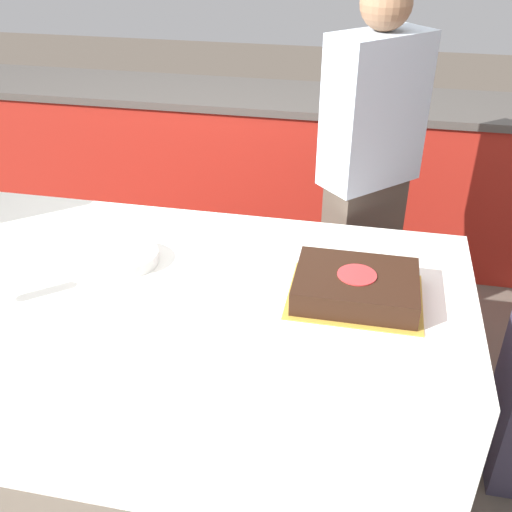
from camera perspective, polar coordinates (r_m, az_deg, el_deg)
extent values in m
plane|color=brown|center=(2.61, -7.59, -14.79)|extent=(14.00, 14.00, 0.00)
cube|color=#A82319|center=(3.60, -0.38, 7.97)|extent=(4.40, 0.55, 0.88)
cube|color=#4C4742|center=(3.44, -0.41, 15.01)|extent=(4.40, 0.58, 0.04)
cube|color=white|center=(2.37, -8.20, -8.71)|extent=(2.17, 0.94, 0.72)
cube|color=gold|center=(2.01, 9.39, -3.83)|extent=(0.44, 0.34, 0.00)
cube|color=black|center=(1.99, 9.49, -2.81)|extent=(0.40, 0.30, 0.08)
cylinder|color=red|center=(1.97, 9.60, -1.77)|extent=(0.13, 0.13, 0.00)
cylinder|color=white|center=(2.20, -12.14, -0.11)|extent=(0.22, 0.22, 0.04)
cylinder|color=white|center=(2.26, 9.45, 0.47)|extent=(0.19, 0.19, 0.00)
cube|color=#4C4238|center=(2.79, 9.75, -0.68)|extent=(0.36, 0.36, 0.83)
cube|color=silver|center=(2.49, 11.25, 13.40)|extent=(0.43, 0.43, 0.60)
sphere|color=#936B4C|center=(2.40, 12.30, 22.45)|extent=(0.19, 0.19, 0.19)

